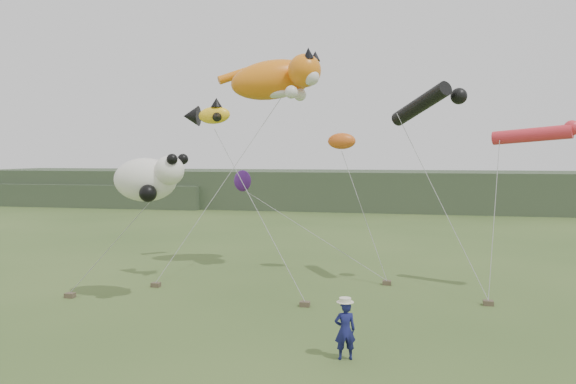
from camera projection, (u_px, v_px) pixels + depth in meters
The scene contains 9 objects.
ground at pixel (279, 342), 17.16m from camera, with size 120.00×120.00×0.00m, color #385123.
headland at pixel (342, 190), 61.30m from camera, with size 90.00×13.00×4.00m.
festival_attendant at pixel (345, 330), 15.68m from camera, with size 0.61×0.40×1.66m, color #161953.
sandbag_anchors at pixel (279, 293), 22.86m from camera, with size 16.68×5.20×0.19m.
cat_kite at pixel (280, 78), 27.03m from camera, with size 5.54×3.39×2.55m.
fish_kite at pixel (206, 115), 24.24m from camera, with size 2.30×1.54×1.18m.
tube_kites at pixel (472, 115), 23.46m from camera, with size 7.43×3.16×2.57m.
panda_kite at pixel (149, 179), 21.52m from camera, with size 2.97×1.92×1.84m.
misc_kites at pixel (294, 160), 27.70m from camera, with size 6.49×2.35×2.94m.
Camera 1 is at (3.77, -16.40, 5.72)m, focal length 35.00 mm.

